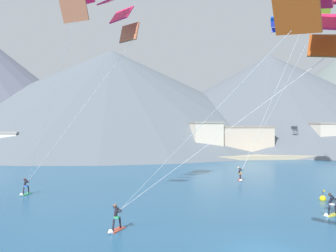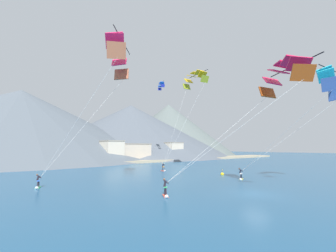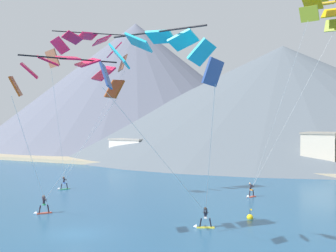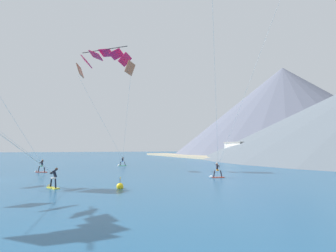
# 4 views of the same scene
# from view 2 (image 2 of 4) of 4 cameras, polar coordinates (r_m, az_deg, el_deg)

# --- Properties ---
(ground_plane) EXTENTS (400.00, 400.00, 0.00)m
(ground_plane) POSITION_cam_2_polar(r_m,az_deg,el_deg) (25.04, 21.21, -15.74)
(ground_plane) COLOR #23567F
(kitesurfer_near_lead) EXTENTS (1.74, 1.13, 1.71)m
(kitesurfer_near_lead) POSITION_cam_2_polar(r_m,az_deg,el_deg) (34.83, 17.98, -12.01)
(kitesurfer_near_lead) COLOR yellow
(kitesurfer_near_lead) RESTS_ON ground
(kitesurfer_near_trail) EXTENTS (0.76, 1.79, 1.69)m
(kitesurfer_near_trail) POSITION_cam_2_polar(r_m,az_deg,el_deg) (44.80, -1.13, -10.78)
(kitesurfer_near_trail) COLOR #E54C33
(kitesurfer_near_trail) RESTS_ON ground
(kitesurfer_mid_center) EXTENTS (0.93, 1.78, 1.68)m
(kitesurfer_mid_center) POSITION_cam_2_polar(r_m,az_deg,el_deg) (30.26, -30.20, -12.63)
(kitesurfer_mid_center) COLOR #33B266
(kitesurfer_mid_center) RESTS_ON ground
(kitesurfer_far_left) EXTENTS (1.21, 1.71, 1.77)m
(kitesurfer_far_left) POSITION_cam_2_polar(r_m,az_deg,el_deg) (22.04, -0.61, -16.17)
(kitesurfer_far_left) COLOR #E54C33
(kitesurfer_far_left) RESTS_ON ground
(parafoil_kite_near_lead) EXTENTS (7.34, 12.42, 12.52)m
(parafoil_kite_near_lead) POSITION_cam_2_polar(r_m,az_deg,el_deg) (33.09, 35.57, 9.33)
(parafoil_kite_near_lead) COLOR #2E4B8F
(parafoil_kite_near_trail) EXTENTS (9.24, 7.70, 19.95)m
(parafoil_kite_near_trail) POSITION_cam_2_polar(r_m,az_deg,el_deg) (51.46, 6.89, 12.02)
(parafoil_kite_near_trail) COLOR olive
(parafoil_kite_mid_center) EXTENTS (10.42, 8.61, 16.93)m
(parafoil_kite_mid_center) POSITION_cam_2_polar(r_m,az_deg,el_deg) (30.61, -12.79, 17.77)
(parafoil_kite_mid_center) COLOR #A65D3E
(parafoil_kite_far_left) EXTENTS (12.13, 11.05, 11.88)m
(parafoil_kite_far_left) POSITION_cam_2_polar(r_m,az_deg,el_deg) (25.92, 27.35, 11.72)
(parafoil_kite_far_left) COLOR #9C4011
(parafoil_kite_distant_high_outer) EXTENTS (2.58, 4.23, 1.81)m
(parafoil_kite_distant_high_outer) POSITION_cam_2_polar(r_m,az_deg,el_deg) (63.96, -1.76, 10.41)
(parafoil_kite_distant_high_outer) COLOR #232FAD
(race_marker_buoy) EXTENTS (0.56, 0.56, 1.02)m
(race_marker_buoy) POSITION_cam_2_polar(r_m,az_deg,el_deg) (39.58, 13.62, -11.79)
(race_marker_buoy) COLOR yellow
(race_marker_buoy) RESTS_ON ground
(shoreline_strip) EXTENTS (180.00, 10.00, 0.70)m
(shoreline_strip) POSITION_cam_2_polar(r_m,az_deg,el_deg) (65.43, -20.00, -8.89)
(shoreline_strip) COLOR tan
(shoreline_strip) RESTS_ON ground
(shore_building_promenade_mid) EXTENTS (5.80, 6.48, 6.60)m
(shore_building_promenade_mid) POSITION_cam_2_polar(r_m,az_deg,el_deg) (84.93, 1.17, -6.36)
(shore_building_promenade_mid) COLOR beige
(shore_building_promenade_mid) RESTS_ON ground
(shore_building_quay_east) EXTENTS (10.25, 4.64, 5.91)m
(shore_building_quay_east) POSITION_cam_2_polar(r_m,az_deg,el_deg) (73.60, -8.43, -6.70)
(shore_building_quay_east) COLOR beige
(shore_building_quay_east) RESTS_ON ground
(shore_building_quay_west) EXTENTS (5.51, 6.85, 6.74)m
(shore_building_quay_west) POSITION_cam_2_polar(r_m,az_deg,el_deg) (70.57, -14.11, -6.32)
(shore_building_quay_west) COLOR beige
(shore_building_quay_west) RESTS_ON ground
(mountain_peak_west_ridge) EXTENTS (121.56, 121.56, 29.14)m
(mountain_peak_west_ridge) POSITION_cam_2_polar(r_m,az_deg,el_deg) (113.33, -33.53, 0.47)
(mountain_peak_west_ridge) COLOR slate
(mountain_peak_west_ridge) RESTS_ON ground
(mountain_peak_central_summit) EXTENTS (102.05, 102.05, 27.25)m
(mountain_peak_central_summit) POSITION_cam_2_polar(r_m,az_deg,el_deg) (120.92, -9.47, -1.13)
(mountain_peak_central_summit) COLOR slate
(mountain_peak_central_summit) RESTS_ON ground
(mountain_peak_far_spur) EXTENTS (83.09, 83.09, 32.67)m
(mountain_peak_far_spur) POSITION_cam_2_polar(r_m,az_deg,el_deg) (145.35, 0.15, -0.85)
(mountain_peak_far_spur) COLOR slate
(mountain_peak_far_spur) RESTS_ON ground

